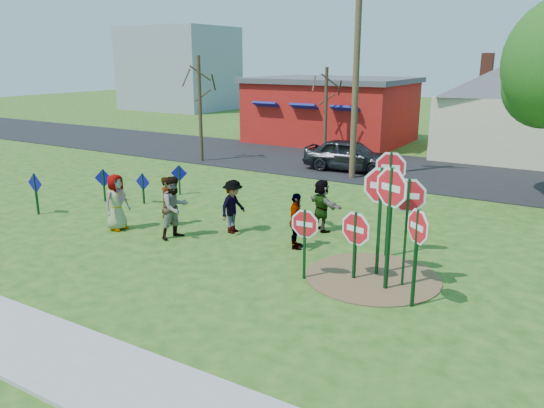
{
  "coord_description": "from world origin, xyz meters",
  "views": [
    {
      "loc": [
        8.51,
        -12.27,
        5.06
      ],
      "look_at": [
        0.93,
        0.26,
        1.01
      ],
      "focal_mm": 35.0,
      "sensor_mm": 36.0,
      "label": 1
    }
  ],
  "objects_px": {
    "person_b": "(168,201)",
    "stop_sign_d": "(408,205)",
    "stop_sign_a": "(305,229)",
    "person_a": "(117,202)",
    "stop_sign_b": "(390,178)",
    "suv": "(350,155)",
    "stop_sign_c": "(391,201)",
    "utility_pole": "(356,72)"
  },
  "relations": [
    {
      "from": "stop_sign_d",
      "to": "person_a",
      "type": "distance_m",
      "value": 8.8
    },
    {
      "from": "utility_pole",
      "to": "person_a",
      "type": "bearing_deg",
      "value": -107.78
    },
    {
      "from": "stop_sign_a",
      "to": "utility_pole",
      "type": "xyz_separation_m",
      "value": [
        -3.29,
        10.67,
        3.27
      ]
    },
    {
      "from": "stop_sign_b",
      "to": "utility_pole",
      "type": "distance_m",
      "value": 9.69
    },
    {
      "from": "stop_sign_a",
      "to": "stop_sign_d",
      "type": "distance_m",
      "value": 2.38
    },
    {
      "from": "stop_sign_a",
      "to": "utility_pole",
      "type": "height_order",
      "value": "utility_pole"
    },
    {
      "from": "stop_sign_a",
      "to": "person_a",
      "type": "height_order",
      "value": "stop_sign_a"
    },
    {
      "from": "stop_sign_d",
      "to": "suv",
      "type": "distance_m",
      "value": 12.82
    },
    {
      "from": "stop_sign_a",
      "to": "suv",
      "type": "xyz_separation_m",
      "value": [
        -3.97,
        11.99,
        -0.47
      ]
    },
    {
      "from": "person_b",
      "to": "suv",
      "type": "height_order",
      "value": "person_b"
    },
    {
      "from": "stop_sign_d",
      "to": "person_b",
      "type": "bearing_deg",
      "value": 155.44
    },
    {
      "from": "person_a",
      "to": "suv",
      "type": "xyz_separation_m",
      "value": [
        2.62,
        11.63,
        -0.1
      ]
    },
    {
      "from": "stop_sign_c",
      "to": "suv",
      "type": "bearing_deg",
      "value": 141.23
    },
    {
      "from": "stop_sign_a",
      "to": "stop_sign_c",
      "type": "relative_size",
      "value": 0.61
    },
    {
      "from": "person_b",
      "to": "stop_sign_d",
      "type": "bearing_deg",
      "value": -100.67
    },
    {
      "from": "suv",
      "to": "stop_sign_d",
      "type": "bearing_deg",
      "value": -154.89
    },
    {
      "from": "stop_sign_b",
      "to": "person_a",
      "type": "xyz_separation_m",
      "value": [
        -7.76,
        -2.03,
        -1.27
      ]
    },
    {
      "from": "person_a",
      "to": "stop_sign_b",
      "type": "bearing_deg",
      "value": -72.77
    },
    {
      "from": "stop_sign_d",
      "to": "stop_sign_c",
      "type": "bearing_deg",
      "value": -144.45
    },
    {
      "from": "stop_sign_a",
      "to": "suv",
      "type": "relative_size",
      "value": 0.43
    },
    {
      "from": "stop_sign_a",
      "to": "utility_pole",
      "type": "bearing_deg",
      "value": 104.03
    },
    {
      "from": "stop_sign_a",
      "to": "stop_sign_c",
      "type": "bearing_deg",
      "value": 9.14
    },
    {
      "from": "stop_sign_d",
      "to": "person_a",
      "type": "bearing_deg",
      "value": 163.31
    },
    {
      "from": "stop_sign_a",
      "to": "person_b",
      "type": "relative_size",
      "value": 1.18
    },
    {
      "from": "stop_sign_a",
      "to": "utility_pole",
      "type": "relative_size",
      "value": 0.21
    },
    {
      "from": "stop_sign_b",
      "to": "person_b",
      "type": "xyz_separation_m",
      "value": [
        -6.71,
        -0.92,
        -1.36
      ]
    },
    {
      "from": "suv",
      "to": "person_a",
      "type": "bearing_deg",
      "value": 163.84
    },
    {
      "from": "person_a",
      "to": "utility_pole",
      "type": "distance_m",
      "value": 11.41
    },
    {
      "from": "person_b",
      "to": "suv",
      "type": "bearing_deg",
      "value": -14.08
    },
    {
      "from": "stop_sign_b",
      "to": "suv",
      "type": "relative_size",
      "value": 0.69
    },
    {
      "from": "suv",
      "to": "utility_pole",
      "type": "height_order",
      "value": "utility_pole"
    },
    {
      "from": "stop_sign_b",
      "to": "suv",
      "type": "xyz_separation_m",
      "value": [
        -5.14,
        9.6,
        -1.37
      ]
    },
    {
      "from": "utility_pole",
      "to": "stop_sign_d",
      "type": "bearing_deg",
      "value": -61.26
    },
    {
      "from": "stop_sign_a",
      "to": "person_a",
      "type": "relative_size",
      "value": 1.06
    },
    {
      "from": "stop_sign_c",
      "to": "utility_pole",
      "type": "height_order",
      "value": "utility_pole"
    },
    {
      "from": "stop_sign_d",
      "to": "suv",
      "type": "xyz_separation_m",
      "value": [
        -6.11,
        11.21,
        -1.16
      ]
    },
    {
      "from": "stop_sign_a",
      "to": "stop_sign_b",
      "type": "height_order",
      "value": "stop_sign_b"
    },
    {
      "from": "person_b",
      "to": "suv",
      "type": "distance_m",
      "value": 10.64
    },
    {
      "from": "stop_sign_c",
      "to": "person_b",
      "type": "relative_size",
      "value": 1.92
    },
    {
      "from": "person_a",
      "to": "person_b",
      "type": "bearing_deg",
      "value": -40.65
    },
    {
      "from": "stop_sign_c",
      "to": "stop_sign_d",
      "type": "distance_m",
      "value": 0.49
    },
    {
      "from": "stop_sign_d",
      "to": "suv",
      "type": "relative_size",
      "value": 0.63
    }
  ]
}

